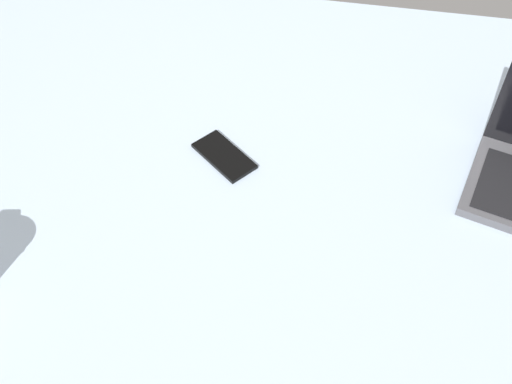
% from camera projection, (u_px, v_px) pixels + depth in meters
% --- Properties ---
extents(bed_mattress, '(1.80, 1.40, 0.18)m').
position_uv_depth(bed_mattress, '(279.00, 222.00, 1.32)').
color(bed_mattress, silver).
rests_on(bed_mattress, ground).
extents(cell_phone, '(0.15, 0.14, 0.01)m').
position_uv_depth(cell_phone, '(224.00, 156.00, 1.31)').
color(cell_phone, black).
rests_on(cell_phone, bed_mattress).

